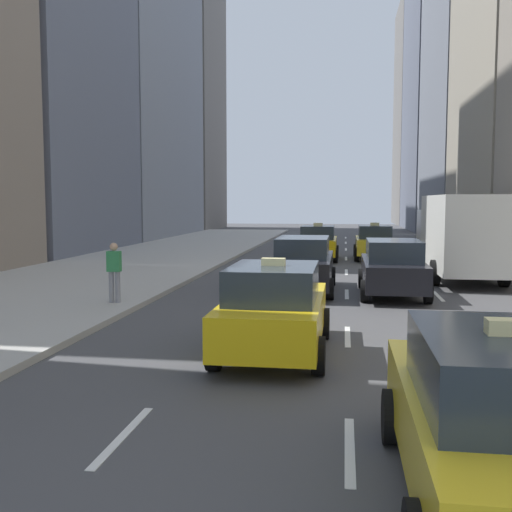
{
  "coord_description": "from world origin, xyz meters",
  "views": [
    {
      "loc": [
        2.51,
        1.09,
        2.92
      ],
      "look_at": [
        0.48,
        14.77,
        1.66
      ],
      "focal_mm": 42.0,
      "sensor_mm": 36.0,
      "label": 1
    }
  ],
  "objects_px": {
    "taxi_third": "(275,309)",
    "pedestrian_far_walking": "(114,269)",
    "taxi_second": "(374,242)",
    "sedan_black_near": "(303,264)",
    "taxi_fourth": "(318,243)",
    "sedan_silver_behind": "(393,267)",
    "taxi_lead": "(502,419)",
    "box_truck": "(459,234)"
  },
  "relations": [
    {
      "from": "sedan_black_near",
      "to": "taxi_second",
      "type": "bearing_deg",
      "value": 76.36
    },
    {
      "from": "taxi_second",
      "to": "sedan_black_near",
      "type": "height_order",
      "value": "taxi_second"
    },
    {
      "from": "box_truck",
      "to": "taxi_lead",
      "type": "bearing_deg",
      "value": -98.92
    },
    {
      "from": "taxi_third",
      "to": "sedan_black_near",
      "type": "relative_size",
      "value": 0.89
    },
    {
      "from": "box_truck",
      "to": "taxi_second",
      "type": "bearing_deg",
      "value": 111.28
    },
    {
      "from": "taxi_fourth",
      "to": "pedestrian_far_walking",
      "type": "height_order",
      "value": "taxi_fourth"
    },
    {
      "from": "taxi_third",
      "to": "pedestrian_far_walking",
      "type": "height_order",
      "value": "taxi_third"
    },
    {
      "from": "taxi_lead",
      "to": "box_truck",
      "type": "relative_size",
      "value": 0.52
    },
    {
      "from": "taxi_second",
      "to": "pedestrian_far_walking",
      "type": "distance_m",
      "value": 17.08
    },
    {
      "from": "taxi_lead",
      "to": "box_truck",
      "type": "xyz_separation_m",
      "value": [
        2.8,
        17.84,
        0.83
      ]
    },
    {
      "from": "sedan_black_near",
      "to": "pedestrian_far_walking",
      "type": "relative_size",
      "value": 3.01
    },
    {
      "from": "taxi_lead",
      "to": "taxi_fourth",
      "type": "bearing_deg",
      "value": 96.6
    },
    {
      "from": "taxi_lead",
      "to": "sedan_silver_behind",
      "type": "height_order",
      "value": "taxi_lead"
    },
    {
      "from": "box_truck",
      "to": "pedestrian_far_walking",
      "type": "relative_size",
      "value": 5.09
    },
    {
      "from": "pedestrian_far_walking",
      "to": "taxi_fourth",
      "type": "bearing_deg",
      "value": 71.07
    },
    {
      "from": "sedan_black_near",
      "to": "sedan_silver_behind",
      "type": "bearing_deg",
      "value": -7.28
    },
    {
      "from": "taxi_third",
      "to": "sedan_silver_behind",
      "type": "xyz_separation_m",
      "value": [
        2.8,
        7.65,
        0.01
      ]
    },
    {
      "from": "pedestrian_far_walking",
      "to": "sedan_black_near",
      "type": "bearing_deg",
      "value": 36.73
    },
    {
      "from": "taxi_second",
      "to": "pedestrian_far_walking",
      "type": "bearing_deg",
      "value": -116.94
    },
    {
      "from": "taxi_fourth",
      "to": "box_truck",
      "type": "bearing_deg",
      "value": -48.62
    },
    {
      "from": "taxi_lead",
      "to": "box_truck",
      "type": "distance_m",
      "value": 18.07
    },
    {
      "from": "taxi_third",
      "to": "sedan_silver_behind",
      "type": "height_order",
      "value": "taxi_third"
    },
    {
      "from": "taxi_second",
      "to": "taxi_fourth",
      "type": "distance_m",
      "value": 2.92
    },
    {
      "from": "taxi_third",
      "to": "taxi_lead",
      "type": "bearing_deg",
      "value": -62.9
    },
    {
      "from": "taxi_lead",
      "to": "pedestrian_far_walking",
      "type": "distance_m",
      "value": 12.49
    },
    {
      "from": "taxi_fourth",
      "to": "sedan_black_near",
      "type": "distance_m",
      "value": 10.71
    },
    {
      "from": "taxi_fourth",
      "to": "sedan_silver_behind",
      "type": "xyz_separation_m",
      "value": [
        2.8,
        -11.07,
        0.01
      ]
    },
    {
      "from": "taxi_fourth",
      "to": "box_truck",
      "type": "distance_m",
      "value": 8.51
    },
    {
      "from": "taxi_third",
      "to": "sedan_black_near",
      "type": "height_order",
      "value": "taxi_third"
    },
    {
      "from": "taxi_lead",
      "to": "taxi_second",
      "type": "distance_m",
      "value": 25.02
    },
    {
      "from": "taxi_lead",
      "to": "sedan_black_near",
      "type": "bearing_deg",
      "value": 101.73
    },
    {
      "from": "sedan_black_near",
      "to": "sedan_silver_behind",
      "type": "relative_size",
      "value": 1.07
    },
    {
      "from": "sedan_black_near",
      "to": "box_truck",
      "type": "distance_m",
      "value": 7.14
    },
    {
      "from": "taxi_third",
      "to": "pedestrian_far_walking",
      "type": "xyz_separation_m",
      "value": [
        -4.94,
        4.33,
        0.19
      ]
    },
    {
      "from": "sedan_silver_behind",
      "to": "pedestrian_far_walking",
      "type": "relative_size",
      "value": 2.82
    },
    {
      "from": "box_truck",
      "to": "pedestrian_far_walking",
      "type": "bearing_deg",
      "value": -142.67
    },
    {
      "from": "taxi_third",
      "to": "box_truck",
      "type": "xyz_separation_m",
      "value": [
        5.6,
        12.36,
        0.83
      ]
    },
    {
      "from": "taxi_lead",
      "to": "taxi_second",
      "type": "height_order",
      "value": "same"
    },
    {
      "from": "box_truck",
      "to": "sedan_silver_behind",
      "type": "bearing_deg",
      "value": -120.73
    },
    {
      "from": "taxi_third",
      "to": "sedan_silver_behind",
      "type": "relative_size",
      "value": 0.95
    },
    {
      "from": "taxi_fourth",
      "to": "taxi_second",
      "type": "bearing_deg",
      "value": 16.53
    },
    {
      "from": "box_truck",
      "to": "taxi_fourth",
      "type": "bearing_deg",
      "value": 131.38
    }
  ]
}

